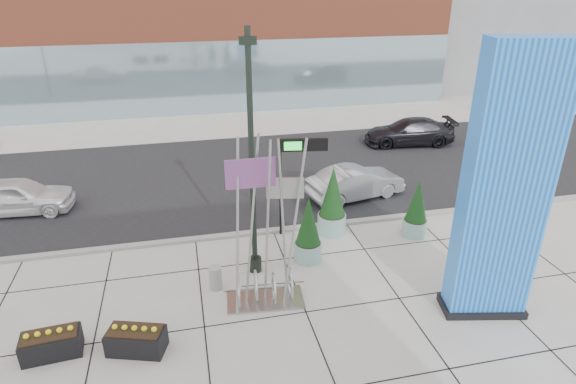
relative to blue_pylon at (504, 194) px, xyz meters
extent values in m
plane|color=#9E9991|center=(-6.17, 2.02, -3.81)|extent=(160.00, 160.00, 0.00)
cube|color=black|center=(-6.17, 12.02, -3.80)|extent=(80.00, 12.00, 0.02)
cube|color=gray|center=(-6.17, 6.02, -3.75)|extent=(80.00, 0.30, 0.12)
cube|color=#AB4D31|center=(-5.17, 29.02, 1.69)|extent=(34.00, 10.00, 11.00)
cube|color=#8CA5B2|center=(-5.17, 24.22, -1.31)|extent=(34.00, 0.60, 5.00)
cube|color=blue|center=(0.00, 0.00, 0.13)|extent=(2.32, 1.31, 7.88)
cube|color=black|center=(0.00, 0.00, -3.70)|extent=(2.53, 1.52, 0.22)
cylinder|color=black|center=(-6.28, 3.55, 0.15)|extent=(0.18, 0.18, 7.91)
cylinder|color=black|center=(-6.28, 3.55, -3.56)|extent=(0.44, 0.44, 0.49)
cube|color=black|center=(-6.28, 3.55, 3.71)|extent=(0.52, 0.27, 0.22)
cube|color=#A3A6A8|center=(-6.25, 1.85, -3.77)|extent=(2.44, 1.39, 0.06)
cylinder|color=#A3A6A8|center=(-6.99, 1.63, -1.14)|extent=(0.08, 0.08, 5.32)
cylinder|color=#A3A6A8|center=(-6.57, 2.01, -1.14)|extent=(0.08, 0.08, 5.32)
cylinder|color=#A3A6A8|center=(-6.14, 1.74, -1.14)|extent=(0.08, 0.08, 5.32)
cylinder|color=#A3A6A8|center=(-5.66, 2.06, -1.14)|extent=(0.08, 0.08, 5.32)
cylinder|color=#A3A6A8|center=(-5.40, 1.58, -1.14)|extent=(0.08, 0.08, 5.32)
torus|color=#A3A6A8|center=(-7.05, 1.74, -3.29)|extent=(0.17, 0.97, 0.97)
torus|color=#A3A6A8|center=(-6.51, 1.95, -3.29)|extent=(0.17, 0.97, 0.97)
torus|color=#A3A6A8|center=(-5.98, 1.74, -3.29)|extent=(0.17, 0.97, 0.97)
torus|color=#A3A6A8|center=(-5.45, 1.95, -3.29)|extent=(0.17, 0.97, 0.97)
cube|color=red|center=(-6.57, 1.85, 0.45)|extent=(1.38, 0.09, 0.85)
cube|color=#A3A6A8|center=(-5.61, 1.95, -0.08)|extent=(1.05, 0.26, 0.64)
cylinder|color=gray|center=(-7.67, 2.82, -3.41)|extent=(0.41, 0.41, 0.79)
cylinder|color=black|center=(-4.91, 5.82, -1.91)|extent=(0.09, 0.09, 3.79)
cube|color=black|center=(-4.10, 5.82, -0.20)|extent=(1.81, 0.42, 0.45)
cube|color=#19D833|center=(-4.46, 5.72, -0.20)|extent=(0.63, 0.11, 0.32)
cylinder|color=#7EAAA1|center=(0.08, 4.62, -3.49)|extent=(0.91, 0.91, 0.64)
cylinder|color=black|center=(0.08, 4.62, -3.17)|extent=(0.84, 0.84, 0.05)
cone|color=black|center=(0.08, 4.62, -2.34)|extent=(0.82, 0.82, 1.65)
cylinder|color=#7EAAA1|center=(-2.97, 5.51, -3.42)|extent=(1.09, 1.09, 0.76)
cylinder|color=black|center=(-2.97, 5.51, -3.04)|extent=(1.00, 1.00, 0.07)
cone|color=black|center=(-2.97, 5.51, -2.06)|extent=(0.98, 0.98, 1.97)
cylinder|color=#7EAAA1|center=(-4.37, 3.82, -3.47)|extent=(0.96, 0.96, 0.67)
cylinder|color=black|center=(-4.37, 3.82, -3.13)|extent=(0.88, 0.88, 0.06)
cone|color=black|center=(-4.37, 3.82, -2.27)|extent=(0.87, 0.87, 1.73)
cube|color=black|center=(-9.97, 0.48, -3.49)|extent=(1.65, 1.17, 0.64)
cube|color=black|center=(-9.97, 0.48, -3.15)|extent=(1.51, 1.03, 0.06)
cube|color=black|center=(-12.13, 0.82, -3.49)|extent=(1.53, 0.86, 0.63)
cube|color=black|center=(-12.13, 0.82, -3.15)|extent=(1.42, 0.75, 0.06)
imported|color=silver|center=(-15.23, 10.03, -3.05)|extent=(4.54, 2.10, 1.51)
imported|color=#A4A6AB|center=(-0.98, 8.30, -3.08)|extent=(4.61, 2.45, 1.44)
imported|color=black|center=(4.64, 14.64, -3.06)|extent=(5.38, 2.77, 1.49)
camera|label=1|loc=(-8.24, -10.12, 5.41)|focal=30.00mm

